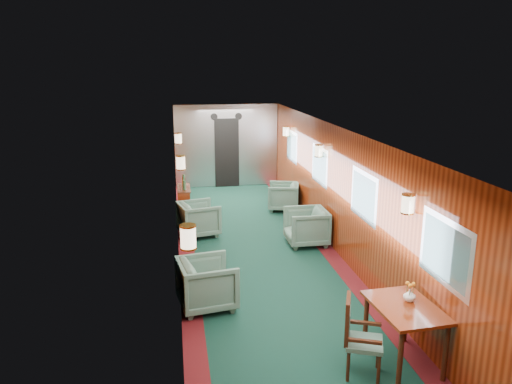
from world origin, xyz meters
TOP-DOWN VIEW (x-y plane):
  - room at (0.00, 0.00)m, footprint 12.00×12.10m
  - bulkhead at (0.00, 5.91)m, footprint 2.98×0.17m
  - windows_right at (1.49, 0.25)m, footprint 0.02×8.60m
  - wall_sconces at (0.00, 0.57)m, footprint 2.97×7.97m
  - dining_table at (1.12, -3.40)m, footprint 0.77×1.05m
  - side_chair at (0.48, -3.52)m, footprint 0.55×0.56m
  - credenza at (-1.34, 2.62)m, footprint 0.29×0.91m
  - flower_vase at (1.21, -3.29)m, footprint 0.15×0.15m
  - armchair_left_near at (-1.11, -1.58)m, footprint 0.94×0.92m
  - armchair_left_far at (-1.05, 1.65)m, footprint 0.95×0.93m
  - armchair_right_near at (1.03, 0.76)m, footprint 0.81×0.78m
  - armchair_right_far at (1.10, 3.20)m, footprint 0.90×0.89m

SIDE VIEW (x-z plane):
  - armchair_right_far at x=1.10m, z-range 0.00..0.68m
  - armchair_left_far at x=-1.05m, z-range 0.00..0.72m
  - armchair_right_near at x=1.03m, z-range 0.00..0.73m
  - armchair_left_near at x=-1.11m, z-range 0.00..0.74m
  - credenza at x=-1.34m, z-range -0.13..0.97m
  - side_chair at x=0.48m, z-range 0.04..1.00m
  - dining_table at x=1.12m, z-range 0.26..1.01m
  - flower_vase at x=1.21m, z-range 0.76..0.91m
  - bulkhead at x=0.00m, z-range -0.01..2.38m
  - windows_right at x=1.49m, z-range 1.05..1.85m
  - room at x=0.00m, z-range 0.43..2.83m
  - wall_sconces at x=0.00m, z-range 1.66..1.91m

